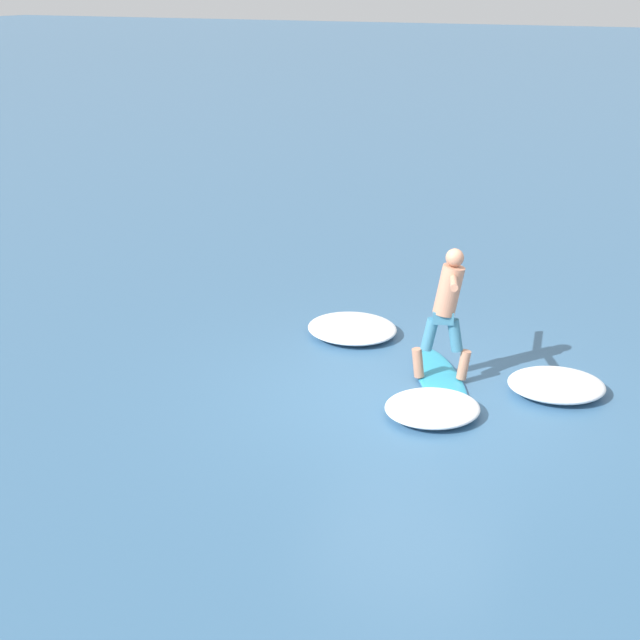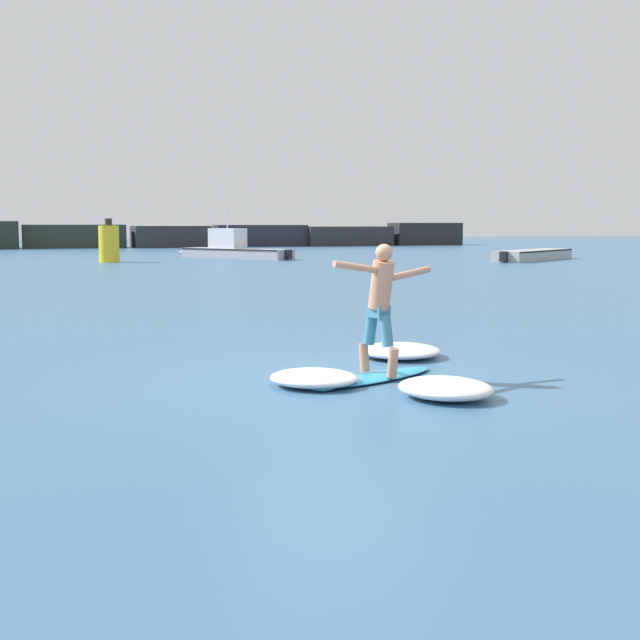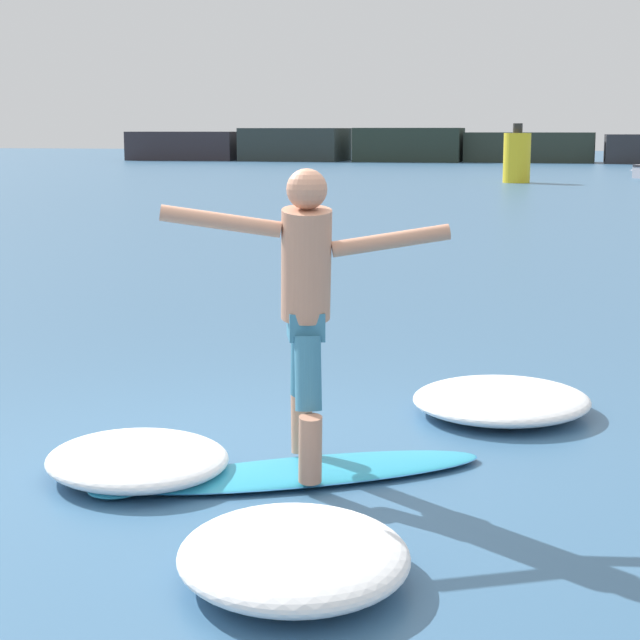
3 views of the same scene
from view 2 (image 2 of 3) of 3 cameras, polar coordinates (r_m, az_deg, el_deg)
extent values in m
plane|color=#3A668D|center=(11.81, 0.91, -3.78)|extent=(200.00, 200.00, 0.00)
cube|color=#2B342B|center=(73.10, -15.42, 5.19)|extent=(7.89, 3.14, 1.82)
cube|color=#2D2D31|center=(73.72, -9.56, 5.29)|extent=(6.05, 4.72, 1.71)
cube|color=#292834|center=(75.09, -3.85, 5.41)|extent=(7.63, 3.18, 1.78)
cube|color=#2F2E30|center=(77.17, 1.60, 5.39)|extent=(7.70, 4.18, 1.64)
cube|color=#282829|center=(79.89, 6.72, 5.50)|extent=(6.04, 2.90, 1.95)
ellipsoid|color=#2B9CBF|center=(11.80, 3.73, -3.65)|extent=(2.13, 1.56, 0.06)
ellipsoid|color=#2B9CBF|center=(10.97, 0.14, -4.39)|extent=(0.41, 0.41, 0.05)
ellipsoid|color=#2870B2|center=(11.80, 3.73, -3.65)|extent=(2.15, 1.58, 0.03)
cone|color=black|center=(12.51, 6.27, -3.54)|extent=(0.07, 0.07, 0.14)
cone|color=black|center=(12.47, 5.30, -3.56)|extent=(0.07, 0.07, 0.14)
cone|color=black|center=(12.30, 6.41, -3.71)|extent=(0.07, 0.07, 0.14)
cylinder|color=tan|center=(11.54, 4.67, -2.75)|extent=(0.18, 0.21, 0.40)
cylinder|color=teal|center=(11.59, 4.27, -0.72)|extent=(0.21, 0.26, 0.44)
cylinder|color=tan|center=(11.98, 2.84, -2.41)|extent=(0.18, 0.21, 0.40)
cylinder|color=teal|center=(11.83, 3.26, -0.57)|extent=(0.21, 0.26, 0.44)
cube|color=teal|center=(11.68, 3.76, 0.56)|extent=(0.28, 0.31, 0.16)
cylinder|color=tan|center=(11.61, 3.94, 2.25)|extent=(0.39, 0.45, 0.66)
sphere|color=tan|center=(11.55, 4.12, 4.32)|extent=(0.23, 0.23, 0.23)
cylinder|color=tan|center=(11.89, 5.78, 2.97)|extent=(0.66, 0.30, 0.20)
cylinder|color=tan|center=(11.27, 2.25, 3.41)|extent=(0.66, 0.30, 0.20)
cube|color=#A6AEAD|center=(49.39, 13.48, 4.07)|extent=(6.67, 5.47, 0.55)
cone|color=#A6AEAD|center=(53.14, 15.21, 4.17)|extent=(1.33, 1.18, 0.55)
cube|color=black|center=(49.38, 13.49, 4.34)|extent=(6.64, 5.46, 0.08)
cube|color=black|center=(46.03, 11.67, 3.99)|extent=(0.44, 0.46, 0.52)
cube|color=#A7A5B1|center=(50.38, -5.34, 4.26)|extent=(5.49, 6.53, 0.56)
cone|color=#A7A5B1|center=(53.09, -8.62, 4.32)|extent=(1.19, 1.32, 0.56)
cube|color=black|center=(50.38, -5.34, 4.53)|extent=(5.48, 6.50, 0.08)
cube|color=silver|center=(50.82, -5.94, 5.22)|extent=(2.10, 2.24, 1.12)
cube|color=#232D38|center=(51.47, -6.76, 5.38)|extent=(0.75, 0.58, 0.56)
cylinder|color=silver|center=(50.81, -5.95, 6.37)|extent=(0.06, 0.06, 0.90)
cube|color=black|center=(48.09, -2.05, 4.22)|extent=(0.46, 0.44, 0.52)
cylinder|color=yellow|center=(46.77, -13.36, 4.76)|extent=(1.02, 1.02, 1.87)
cylinder|color=black|center=(46.76, -13.39, 6.12)|extent=(0.36, 0.36, 0.36)
ellipsoid|color=white|center=(13.69, 5.13, -1.97)|extent=(1.52, 1.58, 0.21)
ellipsoid|color=white|center=(11.27, -0.39, -3.73)|extent=(1.54, 1.55, 0.21)
ellipsoid|color=white|center=(10.62, 8.04, -4.34)|extent=(1.39, 1.48, 0.23)
camera|label=1|loc=(10.07, -56.36, 19.47)|focal=50.00mm
camera|label=3|loc=(7.60, 31.02, 4.82)|focal=60.00mm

